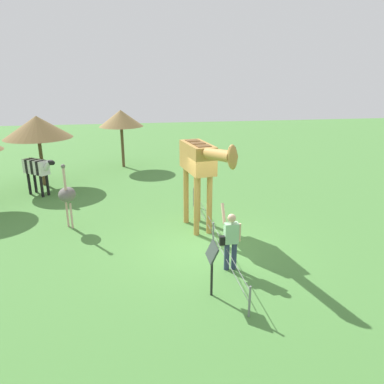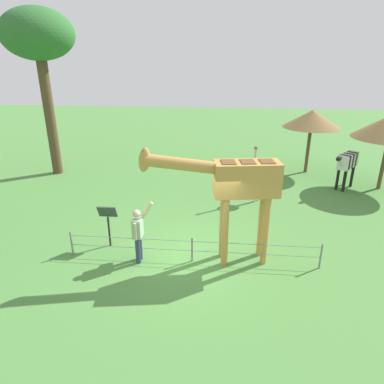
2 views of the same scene
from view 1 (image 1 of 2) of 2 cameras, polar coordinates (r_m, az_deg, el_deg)
name	(u,v)px [view 1 (image 1 of 2)]	position (r m, az deg, el deg)	size (l,w,h in m)	color
ground_plane	(206,245)	(11.17, 2.25, -8.41)	(60.00, 60.00, 0.00)	#4C843D
giraffe	(201,164)	(11.42, 1.36, 4.42)	(3.69, 1.06, 3.34)	#BC8942
visitor	(231,238)	(9.56, 6.11, -7.26)	(0.55, 0.58, 1.76)	navy
zebra	(37,169)	(16.71, -23.23, 3.37)	(1.38, 1.59, 1.66)	black
ostrich	(67,195)	(12.68, -19.12, -0.41)	(0.70, 0.56, 2.25)	#CC9E93
shade_hut_far	(37,127)	(17.96, -23.23, 9.38)	(3.02, 3.02, 3.23)	brown
shade_hut_aside	(121,119)	(20.47, -11.16, 11.31)	(2.40, 2.40, 3.16)	brown
info_sign	(212,259)	(8.42, 3.17, -10.53)	(0.56, 0.21, 1.32)	black
wire_fence	(213,233)	(11.04, 3.38, -6.44)	(7.05, 0.05, 0.75)	slate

